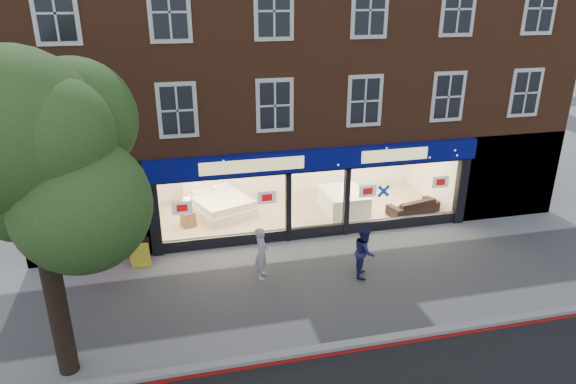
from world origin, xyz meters
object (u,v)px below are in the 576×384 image
object	(u,v)px
display_bed	(219,204)
a_board	(140,254)
sofa	(413,206)
pedestrian_blue	(364,252)
pedestrian_grey	(262,253)
mattress_stack	(343,201)

from	to	relation	value
display_bed	a_board	world-z (taller)	display_bed
display_bed	sofa	world-z (taller)	display_bed
sofa	pedestrian_blue	world-z (taller)	pedestrian_blue
display_bed	pedestrian_blue	size ratio (longest dim) A/B	1.84
a_board	pedestrian_grey	xyz separation A→B (m)	(3.62, -1.45, 0.34)
display_bed	sofa	xyz separation A→B (m)	(7.28, -1.74, -0.08)
pedestrian_grey	a_board	bearing A→B (deg)	86.23
display_bed	mattress_stack	distance (m)	4.83
a_board	pedestrian_grey	bearing A→B (deg)	-15.86
display_bed	pedestrian_grey	size ratio (longest dim) A/B	1.80
sofa	a_board	bearing A→B (deg)	-4.20
sofa	pedestrian_blue	xyz separation A→B (m)	(-3.47, -3.76, 0.41)
mattress_stack	sofa	size ratio (longest dim) A/B	0.97
sofa	a_board	world-z (taller)	a_board
a_board	pedestrian_blue	xyz separation A→B (m)	(6.67, -2.05, 0.33)
pedestrian_grey	pedestrian_blue	world-z (taller)	pedestrian_grey
mattress_stack	a_board	distance (m)	8.05
sofa	pedestrian_grey	distance (m)	7.27
pedestrian_grey	pedestrian_blue	size ratio (longest dim) A/B	1.02
pedestrian_blue	a_board	bearing A→B (deg)	92.86
mattress_stack	a_board	world-z (taller)	a_board
display_bed	a_board	xyz separation A→B (m)	(-2.86, -3.45, -0.00)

